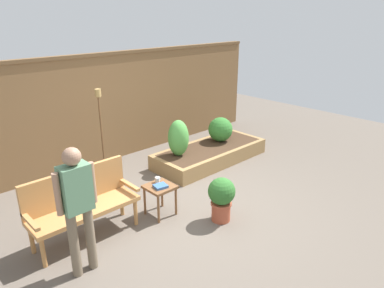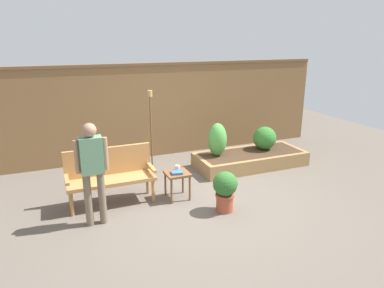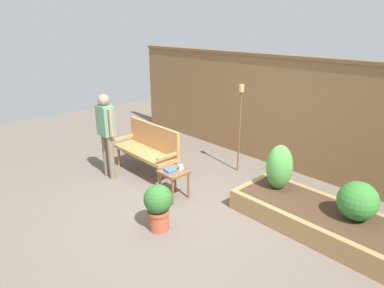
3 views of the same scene
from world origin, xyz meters
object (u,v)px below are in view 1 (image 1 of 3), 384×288
potted_boxwood (221,197)px  shrub_near_bench (178,138)px  tiki_torch (100,119)px  shrub_far_corner (220,129)px  garden_bench (81,200)px  side_table (160,191)px  book_on_table (160,186)px  person_by_bench (77,201)px  cup_on_table (158,180)px

potted_boxwood → shrub_near_bench: shrub_near_bench is taller
tiki_torch → shrub_far_corner: bearing=-13.3°
garden_bench → side_table: garden_bench is taller
garden_bench → potted_boxwood: 1.94m
book_on_table → person_by_bench: size_ratio=0.12×
book_on_table → potted_boxwood: size_ratio=0.27×
book_on_table → person_by_bench: bearing=-157.0°
shrub_far_corner → shrub_near_bench: bearing=180.0°
side_table → cup_on_table: cup_on_table is taller
garden_bench → potted_boxwood: garden_bench is taller
cup_on_table → tiki_torch: 1.62m
book_on_table → tiki_torch: bearing=99.0°
cup_on_table → potted_boxwood: potted_boxwood is taller
garden_bench → person_by_bench: bearing=-116.7°
side_table → potted_boxwood: bearing=-53.1°
garden_bench → potted_boxwood: size_ratio=2.15×
side_table → tiki_torch: bearing=89.8°
cup_on_table → book_on_table: (-0.07, -0.16, -0.02)m
side_table → shrub_far_corner: bearing=22.8°
garden_bench → side_table: 1.14m
side_table → tiki_torch: (0.01, 1.60, 0.75)m
book_on_table → tiki_torch: 1.77m
side_table → cup_on_table: bearing=66.5°
garden_bench → shrub_far_corner: 3.60m
garden_bench → cup_on_table: (1.14, -0.20, -0.02)m
shrub_near_bench → shrub_far_corner: (1.17, -0.00, -0.09)m
side_table → shrub_near_bench: size_ratio=0.69×
cup_on_table → shrub_near_bench: size_ratio=0.16×
cup_on_table → shrub_far_corner: shrub_far_corner is taller
shrub_far_corner → tiki_torch: (-2.44, 0.57, 0.59)m
person_by_bench → cup_on_table: bearing=18.0°
cup_on_table → tiki_torch: tiki_torch is taller
side_table → potted_boxwood: (0.55, -0.73, -0.01)m
book_on_table → tiki_torch: (0.03, 1.65, 0.65)m
potted_boxwood → person_by_bench: bearing=169.7°
shrub_near_bench → cup_on_table: bearing=-143.1°
shrub_far_corner → book_on_table: bearing=-156.4°
garden_bench → shrub_near_bench: (2.36, 0.72, 0.10)m
garden_bench → cup_on_table: 1.15m
tiki_torch → shrub_near_bench: bearing=-24.5°
cup_on_table → shrub_near_bench: shrub_near_bench is taller
garden_bench → cup_on_table: size_ratio=13.02×
shrub_near_bench → shrub_far_corner: bearing=-0.0°
tiki_torch → person_by_bench: size_ratio=1.07×
book_on_table → shrub_near_bench: (1.30, 1.08, 0.15)m
garden_bench → tiki_torch: 1.80m
tiki_torch → person_by_bench: bearing=-126.0°
shrub_far_corner → tiki_torch: tiki_torch is taller
tiki_torch → book_on_table: bearing=-91.1°
cup_on_table → tiki_torch: (-0.04, 1.49, 0.63)m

